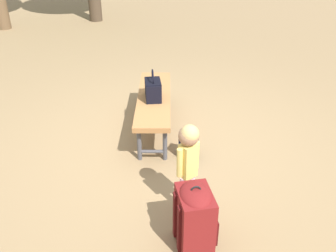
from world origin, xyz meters
The scene contains 6 objects.
ground_plane centered at (0.00, 0.00, 0.00)m, with size 40.00×40.00×0.00m, color #8C704C.
park_bench centered at (-0.46, -0.13, 0.39)m, with size 1.63×0.54×0.45m.
handbag centered at (-0.39, -0.14, 0.58)m, with size 0.32×0.19×0.37m.
child_standing centered at (1.07, 0.09, 0.58)m, with size 0.18×0.21×0.88m.
backpack_large centered at (1.49, 0.09, 0.30)m, with size 0.38×0.34×0.59m.
backpack_small centered at (0.22, 0.22, 0.16)m, with size 0.21×0.23×0.32m.
Camera 1 is at (3.63, -0.30, 2.32)m, focal length 39.22 mm.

